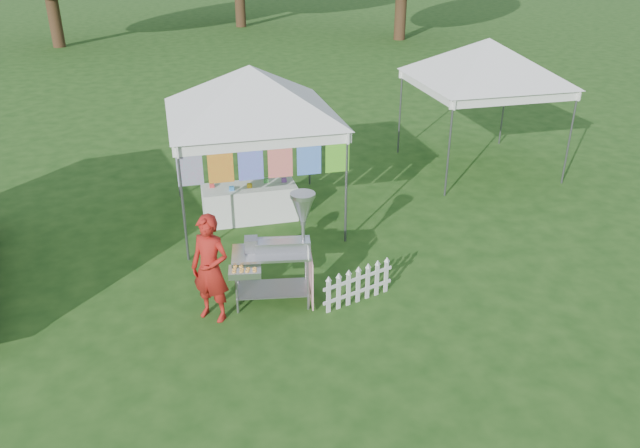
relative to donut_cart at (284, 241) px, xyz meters
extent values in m
plane|color=#1C4313|center=(0.05, -0.36, -1.05)|extent=(120.00, 120.00, 0.00)
cylinder|color=#59595E|center=(-1.37, 1.72, 0.00)|extent=(0.04, 0.04, 2.10)
cylinder|color=#59595E|center=(1.47, 1.72, 0.00)|extent=(0.04, 0.04, 2.10)
cylinder|color=#59595E|center=(-1.37, 4.56, 0.00)|extent=(0.04, 0.04, 2.10)
cylinder|color=#59595E|center=(1.47, 4.56, 0.00)|extent=(0.04, 0.04, 2.10)
cube|color=white|center=(0.05, 1.72, 0.95)|extent=(3.00, 0.03, 0.22)
cube|color=white|center=(0.05, 4.56, 0.95)|extent=(3.00, 0.03, 0.22)
pyramid|color=white|center=(0.05, 3.14, 1.95)|extent=(4.24, 4.24, 0.90)
cylinder|color=#59595E|center=(0.05, 1.72, 1.03)|extent=(3.00, 0.03, 0.03)
cube|color=#35C8AF|center=(-1.20, 1.72, 0.68)|extent=(0.42, 0.01, 0.70)
cube|color=red|center=(-0.70, 1.72, 0.68)|extent=(0.42, 0.01, 0.70)
cube|color=purple|center=(-0.20, 1.72, 0.68)|extent=(0.42, 0.01, 0.70)
cube|color=#E01C8F|center=(0.30, 1.72, 0.68)|extent=(0.42, 0.01, 0.70)
cube|color=#1A33D3|center=(0.80, 1.72, 0.68)|extent=(0.42, 0.01, 0.70)
cube|color=#1B9E1A|center=(1.30, 1.72, 0.68)|extent=(0.42, 0.01, 0.70)
cylinder|color=#59595E|center=(4.13, 3.22, 0.00)|extent=(0.04, 0.04, 2.10)
cylinder|color=#59595E|center=(6.97, 3.22, 0.00)|extent=(0.04, 0.04, 2.10)
cylinder|color=#59595E|center=(4.13, 6.06, 0.00)|extent=(0.04, 0.04, 2.10)
cylinder|color=#59595E|center=(6.97, 6.06, 0.00)|extent=(0.04, 0.04, 2.10)
cube|color=white|center=(5.55, 3.22, 0.95)|extent=(3.00, 0.03, 0.22)
cube|color=white|center=(5.55, 6.06, 0.95)|extent=(3.00, 0.03, 0.22)
pyramid|color=white|center=(5.55, 4.64, 1.95)|extent=(4.24, 4.24, 0.90)
cylinder|color=#59595E|center=(5.55, 3.22, 1.03)|extent=(3.00, 0.03, 0.03)
cylinder|color=#322412|center=(-5.95, 23.64, 0.93)|extent=(0.56, 0.56, 3.96)
cylinder|color=#322412|center=(10.05, 21.64, 0.71)|extent=(0.56, 0.56, 3.52)
cylinder|color=gray|center=(-0.75, -0.12, -0.62)|extent=(0.04, 0.04, 0.87)
cylinder|color=gray|center=(0.30, -0.28, -0.62)|extent=(0.04, 0.04, 0.87)
cylinder|color=gray|center=(-0.67, 0.36, -0.62)|extent=(0.04, 0.04, 0.87)
cylinder|color=gray|center=(0.38, 0.19, -0.62)|extent=(0.04, 0.04, 0.87)
cube|color=gray|center=(-0.19, 0.04, -0.81)|extent=(1.18, 0.72, 0.01)
cube|color=#B7B7BC|center=(-0.19, 0.04, -0.18)|extent=(1.24, 0.76, 0.04)
cube|color=#B7B7BC|center=(-0.01, 0.06, -0.09)|extent=(0.85, 0.37, 0.15)
cube|color=gray|center=(-0.47, 0.13, -0.06)|extent=(0.22, 0.24, 0.21)
cylinder|color=gray|center=(0.30, 0.01, 0.25)|extent=(0.06, 0.06, 0.87)
cone|color=#B7B7BC|center=(0.30, 0.01, 0.50)|extent=(0.40, 0.40, 0.39)
cylinder|color=#B7B7BC|center=(0.30, 0.01, 0.71)|extent=(0.42, 0.42, 0.06)
cube|color=#B7B7BC|center=(-0.63, -0.26, -0.28)|extent=(0.50, 0.36, 0.10)
cube|color=pink|center=(0.40, -0.06, -0.62)|extent=(0.13, 0.72, 0.78)
cube|color=white|center=(0.30, -0.31, -0.07)|extent=(0.04, 0.14, 0.17)
imported|color=maroon|center=(-1.10, -0.14, -0.23)|extent=(0.72, 0.68, 1.66)
cube|color=silver|center=(0.57, -0.44, -0.77)|extent=(0.07, 0.04, 0.56)
cube|color=silver|center=(0.74, -0.39, -0.77)|extent=(0.07, 0.04, 0.56)
cube|color=silver|center=(0.92, -0.33, -0.77)|extent=(0.07, 0.04, 0.56)
cube|color=silver|center=(1.09, -0.27, -0.77)|extent=(0.07, 0.04, 0.56)
cube|color=silver|center=(1.26, -0.22, -0.77)|extent=(0.07, 0.04, 0.56)
cube|color=silver|center=(1.43, -0.16, -0.77)|extent=(0.07, 0.04, 0.56)
cube|color=silver|center=(1.60, -0.11, -0.77)|extent=(0.07, 0.04, 0.56)
cube|color=silver|center=(1.09, -0.27, -0.87)|extent=(1.21, 0.42, 0.05)
cube|color=silver|center=(1.09, -0.27, -0.63)|extent=(1.21, 0.42, 0.05)
cube|color=white|center=(-0.08, 3.10, -0.71)|extent=(1.80, 0.70, 0.70)
camera|label=1|loc=(-1.47, -8.03, 4.27)|focal=35.00mm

